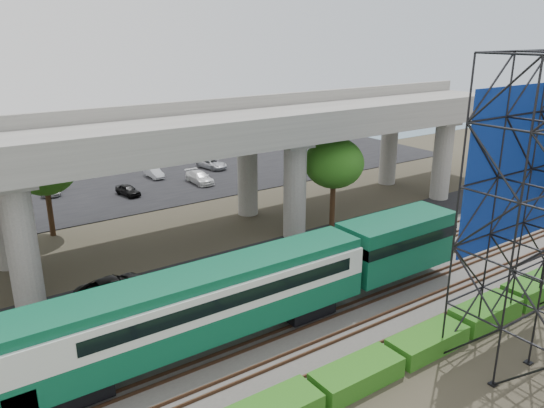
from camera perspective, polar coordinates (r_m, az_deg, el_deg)
ground at (r=28.85m, az=1.48°, el=-15.28°), size 140.00×140.00×0.00m
ballast_bed at (r=30.17m, az=-0.83°, el=-13.41°), size 90.00×12.00×0.20m
service_road at (r=36.72m, az=-8.33°, el=-7.66°), size 90.00×5.00×0.08m
parking_lot at (r=57.49m, az=-18.96°, el=1.08°), size 90.00×18.00×0.08m
harbor_water at (r=78.35m, az=-23.58°, el=4.87°), size 140.00×40.00×0.03m
rail_tracks at (r=30.08m, az=-0.83°, el=-13.12°), size 90.00×9.52×0.16m
commuter_train at (r=28.05m, az=-3.63°, el=-9.52°), size 29.30×3.06×4.30m
overpass at (r=38.46m, az=-14.36°, el=6.04°), size 80.00×12.00×12.40m
hedge_strip at (r=26.39m, az=9.15°, el=-17.62°), size 34.60×1.80×1.20m
trees at (r=38.24m, az=-18.83°, el=1.47°), size 40.94×16.94×7.69m
suv at (r=34.83m, az=-16.61°, el=-8.51°), size 4.79×2.56×1.28m
parked_cars at (r=56.67m, az=-19.07°, el=1.51°), size 36.80×9.65×1.31m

